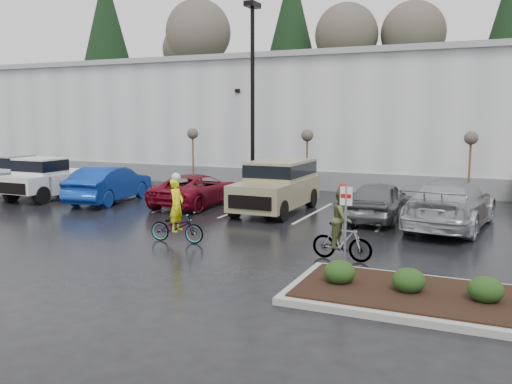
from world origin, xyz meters
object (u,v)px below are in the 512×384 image
at_px(sapling_mid, 307,139).
at_px(pickup_silver, 25,173).
at_px(sapling_west, 193,137).
at_px(car_red, 197,190).
at_px(car_blue, 110,184).
at_px(pickup_white, 56,177).
at_px(car_grey, 379,201).
at_px(lamppost, 252,78).
at_px(fire_lane_sign, 346,218).
at_px(suv_tan, 276,187).
at_px(cyclist_hivis, 177,221).
at_px(car_far_silver, 450,204).
at_px(sapling_east, 471,142).
at_px(cyclist_olive, 342,232).

relative_size(sapling_mid, pickup_silver, 0.62).
bearing_deg(sapling_west, car_red, -58.06).
bearing_deg(pickup_silver, car_blue, -7.58).
bearing_deg(pickup_white, sapling_mid, 29.77).
relative_size(sapling_west, car_grey, 0.73).
distance_m(lamppost, car_grey, 9.77).
relative_size(fire_lane_sign, suv_tan, 0.43).
bearing_deg(car_red, sapling_west, -57.65).
bearing_deg(car_red, cyclist_hivis, 115.38).
bearing_deg(pickup_silver, sapling_mid, 21.65).
xyz_separation_m(lamppost, car_far_silver, (9.70, -4.91, -4.85)).
xyz_separation_m(car_red, car_far_silver, (10.39, -0.60, 0.15)).
bearing_deg(sapling_east, car_blue, -157.71).
bearing_deg(car_blue, lamppost, -141.17).
xyz_separation_m(car_blue, suv_tan, (7.77, 0.67, 0.21)).
relative_size(lamppost, suv_tan, 1.81).
xyz_separation_m(sapling_east, car_far_silver, (-0.30, -5.91, -1.89)).
bearing_deg(car_grey, car_far_silver, 170.31).
bearing_deg(fire_lane_sign, sapling_west, 132.67).
relative_size(car_grey, cyclist_olive, 2.08).
bearing_deg(lamppost, car_blue, -133.34).
bearing_deg(car_far_silver, suv_tan, 2.70).
xyz_separation_m(car_blue, cyclist_hivis, (6.96, -5.45, -0.14)).
relative_size(pickup_white, car_grey, 1.19).
distance_m(lamppost, suv_tan, 7.06).
xyz_separation_m(car_red, car_grey, (7.85, -0.15, 0.05)).
distance_m(sapling_mid, pickup_white, 12.21).
height_order(sapling_east, suv_tan, sapling_east).
relative_size(car_grey, cyclist_hivis, 2.03).
distance_m(sapling_mid, cyclist_olive, 12.64).
xyz_separation_m(sapling_mid, car_red, (-3.19, -5.30, -2.04)).
bearing_deg(fire_lane_sign, lamppost, 123.46).
distance_m(lamppost, car_blue, 8.48).
xyz_separation_m(fire_lane_sign, car_blue, (-12.57, 6.75, -0.59)).
relative_size(pickup_silver, car_red, 1.05).
distance_m(suv_tan, car_grey, 4.17).
distance_m(lamppost, cyclist_olive, 13.74).
height_order(fire_lane_sign, suv_tan, fire_lane_sign).
distance_m(lamppost, car_red, 6.63).
xyz_separation_m(lamppost, car_grey, (7.15, -4.45, -4.94)).
xyz_separation_m(fire_lane_sign, pickup_silver, (-18.54, 7.54, -0.43)).
bearing_deg(car_red, sapling_mid, -120.66).
height_order(lamppost, sapling_mid, lamppost).
bearing_deg(cyclist_hivis, sapling_west, 23.59).
bearing_deg(pickup_silver, pickup_white, -15.12).
bearing_deg(pickup_white, cyclist_hivis, -28.36).
distance_m(fire_lane_sign, car_grey, 7.41).
bearing_deg(suv_tan, sapling_west, 142.45).
distance_m(pickup_silver, car_red, 10.05).
distance_m(pickup_silver, suv_tan, 13.74).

